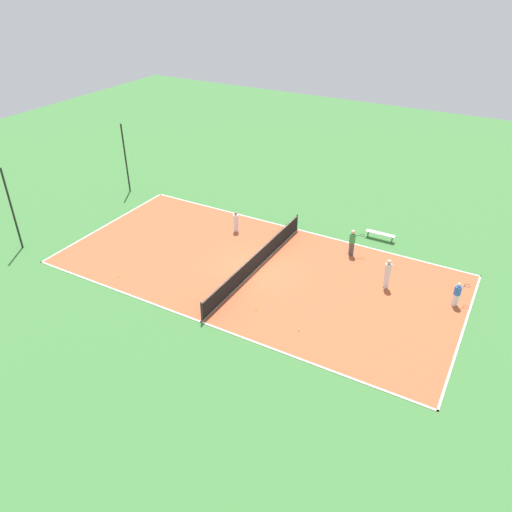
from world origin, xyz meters
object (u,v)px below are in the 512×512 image
tennis_net (256,261)px  player_far_green (352,241)px  player_near_white (236,221)px  fence_post_back_right (126,159)px  tennis_ball_left_sideline (118,276)px  tennis_ball_right_alley (256,309)px  tennis_ball_far_baseline (299,330)px  bench (380,234)px  fence_post_back_left (12,209)px  player_far_white (388,272)px  player_near_blue (457,293)px

tennis_net → player_far_green: 6.02m
player_near_white → fence_post_back_right: size_ratio=0.27×
player_far_green → tennis_ball_left_sideline: (-8.80, 10.68, -0.94)m
player_near_white → tennis_ball_left_sideline: (-7.93, 3.02, -0.76)m
tennis_ball_right_alley → tennis_ball_far_baseline: (-0.41, -2.63, 0.00)m
player_far_green → tennis_ball_right_alley: size_ratio=24.96×
bench → tennis_ball_right_alley: bench is taller
bench → player_far_green: player_far_green is taller
tennis_ball_left_sideline → tennis_ball_far_baseline: (0.76, -10.96, 0.00)m
tennis_ball_far_baseline → fence_post_back_left: bearing=93.6°
player_far_white → tennis_ball_far_baseline: player_far_white is taller
player_far_white → fence_post_back_left: fence_post_back_left is taller
fence_post_back_right → tennis_ball_right_alley: bearing=-117.7°
tennis_ball_left_sideline → fence_post_back_left: size_ratio=0.01×
bench → player_far_green: size_ratio=1.11×
player_near_white → tennis_ball_left_sideline: 8.52m
tennis_net → fence_post_back_left: fence_post_back_left is taller
tennis_net → fence_post_back_left: size_ratio=2.11×
player_near_white → player_far_white: player_far_white is taller
tennis_ball_left_sideline → tennis_ball_far_baseline: size_ratio=1.00×
fence_post_back_right → player_near_blue: bearing=-96.7°
player_far_green → player_near_white: (-0.87, 7.66, -0.18)m
player_near_blue → tennis_ball_far_baseline: bearing=170.4°
tennis_net → player_far_white: bearing=-75.4°
player_near_blue → fence_post_back_right: size_ratio=0.26×
bench → player_near_blue: bearing=138.3°
bench → tennis_ball_right_alley: (-10.38, 3.29, -0.34)m
tennis_ball_far_baseline → player_far_white: bearing=-24.5°
tennis_ball_right_alley → player_near_blue: bearing=-58.4°
player_far_white → fence_post_back_left: (-6.82, 21.09, 1.59)m
tennis_net → bench: 8.71m
player_near_white → tennis_ball_far_baseline: 10.73m
player_far_white → tennis_ball_far_baseline: (-5.66, 2.58, -0.99)m
player_near_blue → tennis_ball_left_sideline: bearing=148.2°
bench → tennis_ball_far_baseline: (-10.79, 0.66, -0.34)m
tennis_net → player_far_white: (1.86, -7.12, 0.46)m
player_near_white → tennis_ball_right_alley: size_ratio=20.93×
fence_post_back_left → fence_post_back_right: size_ratio=1.00×
tennis_ball_right_alley → fence_post_back_left: 16.17m
tennis_ball_far_baseline → fence_post_back_left: size_ratio=0.01×
player_near_white → tennis_ball_far_baseline: player_near_white is taller
bench → tennis_ball_left_sideline: 16.39m
bench → fence_post_back_right: 19.41m
fence_post_back_left → player_far_white: bearing=-72.1°
tennis_ball_right_alley → fence_post_back_left: fence_post_back_left is taller
player_near_blue → tennis_ball_left_sideline: 18.42m
bench → player_near_blue: size_ratio=1.35×
tennis_ball_far_baseline → player_far_green: bearing=2.0°
bench → player_far_white: size_ratio=1.06×
player_far_white → fence_post_back_right: fence_post_back_right is taller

